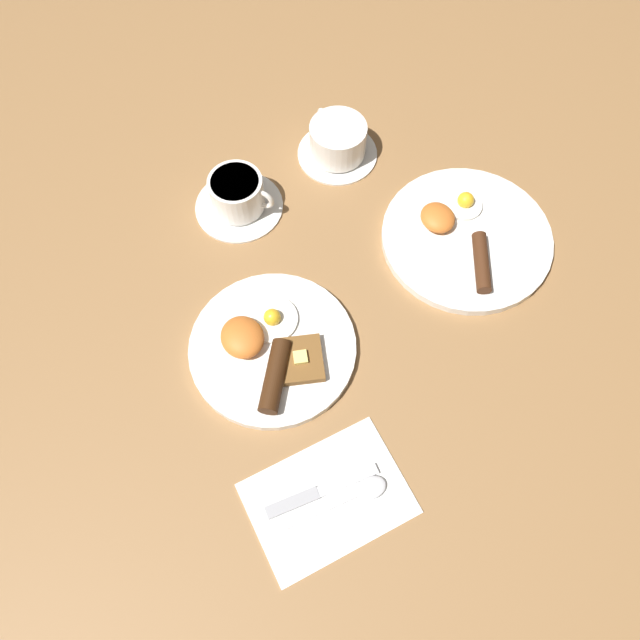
{
  "coord_description": "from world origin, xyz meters",
  "views": [
    {
      "loc": [
        0.37,
        -0.12,
        0.87
      ],
      "look_at": [
        0.0,
        0.08,
        0.03
      ],
      "focal_mm": 35.0,
      "sensor_mm": 36.0,
      "label": 1
    }
  ],
  "objects_px": {
    "knife": "(317,493)",
    "spoon": "(359,493)",
    "breakfast_plate_near": "(271,348)",
    "breakfast_plate_far": "(465,237)",
    "teacup_far": "(338,142)",
    "teacup_near": "(238,196)"
  },
  "relations": [
    {
      "from": "knife",
      "to": "spoon",
      "type": "bearing_deg",
      "value": -23.71
    },
    {
      "from": "breakfast_plate_near",
      "to": "knife",
      "type": "distance_m",
      "value": 0.22
    },
    {
      "from": "breakfast_plate_far",
      "to": "teacup_far",
      "type": "bearing_deg",
      "value": -159.82
    },
    {
      "from": "teacup_near",
      "to": "teacup_far",
      "type": "bearing_deg",
      "value": 96.31
    },
    {
      "from": "spoon",
      "to": "breakfast_plate_near",
      "type": "bearing_deg",
      "value": 96.65
    },
    {
      "from": "breakfast_plate_near",
      "to": "breakfast_plate_far",
      "type": "relative_size",
      "value": 0.9
    },
    {
      "from": "breakfast_plate_far",
      "to": "spoon",
      "type": "bearing_deg",
      "value": -52.8
    },
    {
      "from": "breakfast_plate_far",
      "to": "breakfast_plate_near",
      "type": "bearing_deg",
      "value": -85.74
    },
    {
      "from": "breakfast_plate_near",
      "to": "teacup_near",
      "type": "relative_size",
      "value": 1.69
    },
    {
      "from": "breakfast_plate_far",
      "to": "teacup_near",
      "type": "height_order",
      "value": "teacup_near"
    },
    {
      "from": "breakfast_plate_far",
      "to": "spoon",
      "type": "xyz_separation_m",
      "value": [
        0.27,
        -0.36,
        -0.0
      ]
    },
    {
      "from": "teacup_near",
      "to": "knife",
      "type": "xyz_separation_m",
      "value": [
        0.48,
        -0.11,
        -0.02
      ]
    },
    {
      "from": "teacup_near",
      "to": "knife",
      "type": "distance_m",
      "value": 0.5
    },
    {
      "from": "breakfast_plate_near",
      "to": "knife",
      "type": "bearing_deg",
      "value": -10.35
    },
    {
      "from": "teacup_far",
      "to": "spoon",
      "type": "xyz_separation_m",
      "value": [
        0.53,
        -0.27,
        -0.02
      ]
    },
    {
      "from": "breakfast_plate_near",
      "to": "teacup_near",
      "type": "distance_m",
      "value": 0.28
    },
    {
      "from": "breakfast_plate_near",
      "to": "breakfast_plate_far",
      "type": "distance_m",
      "value": 0.37
    },
    {
      "from": "breakfast_plate_far",
      "to": "teacup_near",
      "type": "xyz_separation_m",
      "value": [
        -0.24,
        -0.3,
        0.02
      ]
    },
    {
      "from": "breakfast_plate_far",
      "to": "teacup_near",
      "type": "relative_size",
      "value": 1.88
    },
    {
      "from": "breakfast_plate_far",
      "to": "teacup_far",
      "type": "relative_size",
      "value": 1.98
    },
    {
      "from": "breakfast_plate_near",
      "to": "breakfast_plate_far",
      "type": "height_order",
      "value": "breakfast_plate_near"
    },
    {
      "from": "teacup_far",
      "to": "spoon",
      "type": "height_order",
      "value": "teacup_far"
    }
  ]
}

